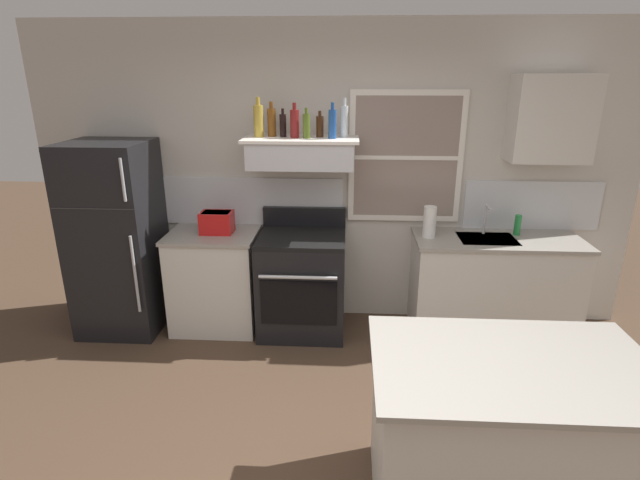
{
  "coord_description": "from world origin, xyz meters",
  "views": [
    {
      "loc": [
        0.15,
        -2.2,
        2.26
      ],
      "look_at": [
        -0.05,
        1.2,
        1.1
      ],
      "focal_mm": 27.7,
      "sensor_mm": 36.0,
      "label": 1
    }
  ],
  "objects_px": {
    "bottle_balsamic_dark": "(283,125)",
    "kitchen_island": "(504,437)",
    "stove_range": "(302,283)",
    "bottle_champagne_gold_foil": "(259,120)",
    "bottle_olive_oil_square": "(306,126)",
    "bottle_clear_tall": "(344,121)",
    "bottle_blue_liqueur": "(332,124)",
    "bottle_amber_wine": "(272,122)",
    "bottle_brown_stout": "(320,126)",
    "toaster": "(217,222)",
    "bottle_red_label_wine": "(295,123)",
    "dish_soap_bottle": "(518,225)",
    "paper_towel_roll": "(430,222)",
    "refrigerator": "(117,239)"
  },
  "relations": [
    {
      "from": "bottle_brown_stout",
      "to": "paper_towel_roll",
      "type": "height_order",
      "value": "bottle_brown_stout"
    },
    {
      "from": "bottle_balsamic_dark",
      "to": "bottle_red_label_wine",
      "type": "height_order",
      "value": "bottle_red_label_wine"
    },
    {
      "from": "bottle_amber_wine",
      "to": "bottle_brown_stout",
      "type": "distance_m",
      "value": 0.41
    },
    {
      "from": "stove_range",
      "to": "bottle_champagne_gold_foil",
      "type": "distance_m",
      "value": 1.46
    },
    {
      "from": "bottle_amber_wine",
      "to": "bottle_blue_liqueur",
      "type": "distance_m",
      "value": 0.53
    },
    {
      "from": "bottle_amber_wine",
      "to": "bottle_blue_liqueur",
      "type": "relative_size",
      "value": 1.0
    },
    {
      "from": "bottle_red_label_wine",
      "to": "bottle_olive_oil_square",
      "type": "height_order",
      "value": "bottle_red_label_wine"
    },
    {
      "from": "bottle_brown_stout",
      "to": "kitchen_island",
      "type": "distance_m",
      "value": 2.69
    },
    {
      "from": "bottle_olive_oil_square",
      "to": "bottle_clear_tall",
      "type": "height_order",
      "value": "bottle_clear_tall"
    },
    {
      "from": "bottle_olive_oil_square",
      "to": "kitchen_island",
      "type": "relative_size",
      "value": 0.17
    },
    {
      "from": "stove_range",
      "to": "bottle_blue_liqueur",
      "type": "relative_size",
      "value": 3.8
    },
    {
      "from": "toaster",
      "to": "bottle_champagne_gold_foil",
      "type": "xyz_separation_m",
      "value": [
        0.4,
        0.06,
        0.87
      ]
    },
    {
      "from": "toaster",
      "to": "bottle_red_label_wine",
      "type": "distance_m",
      "value": 1.11
    },
    {
      "from": "bottle_brown_stout",
      "to": "paper_towel_roll",
      "type": "bearing_deg",
      "value": -5.53
    },
    {
      "from": "bottle_blue_liqueur",
      "to": "kitchen_island",
      "type": "xyz_separation_m",
      "value": [
        0.97,
        -1.95,
        -1.41
      ]
    },
    {
      "from": "toaster",
      "to": "stove_range",
      "type": "bearing_deg",
      "value": -3.37
    },
    {
      "from": "stove_range",
      "to": "bottle_red_label_wine",
      "type": "distance_m",
      "value": 1.4
    },
    {
      "from": "bottle_champagne_gold_foil",
      "to": "toaster",
      "type": "bearing_deg",
      "value": -171.98
    },
    {
      "from": "refrigerator",
      "to": "bottle_clear_tall",
      "type": "height_order",
      "value": "bottle_clear_tall"
    },
    {
      "from": "bottle_balsamic_dark",
      "to": "bottle_red_label_wine",
      "type": "bearing_deg",
      "value": -28.27
    },
    {
      "from": "bottle_champagne_gold_foil",
      "to": "bottle_red_label_wine",
      "type": "bearing_deg",
      "value": -5.82
    },
    {
      "from": "toaster",
      "to": "bottle_red_label_wine",
      "type": "bearing_deg",
      "value": 2.03
    },
    {
      "from": "bottle_amber_wine",
      "to": "bottle_brown_stout",
      "type": "xyz_separation_m",
      "value": [
        0.41,
        -0.02,
        -0.03
      ]
    },
    {
      "from": "stove_range",
      "to": "bottle_blue_liqueur",
      "type": "bearing_deg",
      "value": 8.22
    },
    {
      "from": "bottle_brown_stout",
      "to": "kitchen_island",
      "type": "bearing_deg",
      "value": -62.13
    },
    {
      "from": "bottle_red_label_wine",
      "to": "kitchen_island",
      "type": "distance_m",
      "value": 2.75
    },
    {
      "from": "kitchen_island",
      "to": "stove_range",
      "type": "bearing_deg",
      "value": 122.8
    },
    {
      "from": "bottle_olive_oil_square",
      "to": "bottle_blue_liqueur",
      "type": "bearing_deg",
      "value": -1.63
    },
    {
      "from": "bottle_champagne_gold_foil",
      "to": "bottle_balsamic_dark",
      "type": "bearing_deg",
      "value": 7.13
    },
    {
      "from": "bottle_balsamic_dark",
      "to": "bottle_brown_stout",
      "type": "bearing_deg",
      "value": 0.71
    },
    {
      "from": "toaster",
      "to": "bottle_olive_oil_square",
      "type": "relative_size",
      "value": 1.21
    },
    {
      "from": "bottle_red_label_wine",
      "to": "paper_towel_roll",
      "type": "distance_m",
      "value": 1.42
    },
    {
      "from": "bottle_champagne_gold_foil",
      "to": "paper_towel_roll",
      "type": "bearing_deg",
      "value": -2.47
    },
    {
      "from": "bottle_brown_stout",
      "to": "refrigerator",
      "type": "bearing_deg",
      "value": -175.17
    },
    {
      "from": "bottle_olive_oil_square",
      "to": "bottle_brown_stout",
      "type": "relative_size",
      "value": 1.14
    },
    {
      "from": "bottle_balsamic_dark",
      "to": "kitchen_island",
      "type": "distance_m",
      "value": 2.83
    },
    {
      "from": "bottle_balsamic_dark",
      "to": "bottle_brown_stout",
      "type": "xyz_separation_m",
      "value": [
        0.31,
        0.0,
        -0.01
      ]
    },
    {
      "from": "bottle_champagne_gold_foil",
      "to": "bottle_olive_oil_square",
      "type": "xyz_separation_m",
      "value": [
        0.4,
        -0.06,
        -0.03
      ]
    },
    {
      "from": "bottle_champagne_gold_foil",
      "to": "bottle_red_label_wine",
      "type": "distance_m",
      "value": 0.31
    },
    {
      "from": "bottle_brown_stout",
      "to": "bottle_blue_liqueur",
      "type": "bearing_deg",
      "value": -40.28
    },
    {
      "from": "bottle_olive_oil_square",
      "to": "kitchen_island",
      "type": "distance_m",
      "value": 2.68
    },
    {
      "from": "toaster",
      "to": "bottle_champagne_gold_foil",
      "type": "height_order",
      "value": "bottle_champagne_gold_foil"
    },
    {
      "from": "bottle_champagne_gold_foil",
      "to": "dish_soap_bottle",
      "type": "height_order",
      "value": "bottle_champagne_gold_foil"
    },
    {
      "from": "bottle_champagne_gold_foil",
      "to": "bottle_amber_wine",
      "type": "xyz_separation_m",
      "value": [
        0.1,
        0.04,
        -0.02
      ]
    },
    {
      "from": "bottle_olive_oil_square",
      "to": "refrigerator",
      "type": "bearing_deg",
      "value": -177.75
    },
    {
      "from": "bottle_amber_wine",
      "to": "bottle_balsamic_dark",
      "type": "distance_m",
      "value": 0.1
    },
    {
      "from": "toaster",
      "to": "bottle_amber_wine",
      "type": "height_order",
      "value": "bottle_amber_wine"
    },
    {
      "from": "toaster",
      "to": "bottle_clear_tall",
      "type": "bearing_deg",
      "value": 5.06
    },
    {
      "from": "dish_soap_bottle",
      "to": "kitchen_island",
      "type": "height_order",
      "value": "dish_soap_bottle"
    },
    {
      "from": "refrigerator",
      "to": "bottle_blue_liqueur",
      "type": "relative_size",
      "value": 5.97
    }
  ]
}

